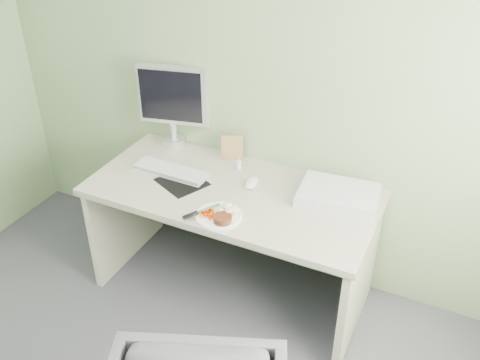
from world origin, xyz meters
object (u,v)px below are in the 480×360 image
at_px(plate, 219,216).
at_px(monitor, 173,102).
at_px(desk, 232,217).
at_px(scanner, 338,196).

height_order(plate, monitor, monitor).
bearing_deg(plate, desk, 100.84).
relative_size(desk, monitor, 3.07).
relative_size(desk, plate, 6.60).
height_order(plate, scanner, scanner).
distance_m(desk, monitor, 0.79).
xyz_separation_m(desk, monitor, (-0.55, 0.31, 0.48)).
bearing_deg(desk, scanner, 15.37).
relative_size(plate, monitor, 0.46).
bearing_deg(scanner, plate, -147.19).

